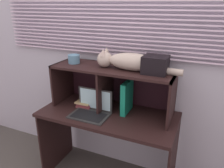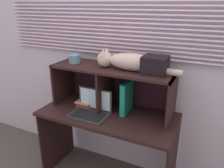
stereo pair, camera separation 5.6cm
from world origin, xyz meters
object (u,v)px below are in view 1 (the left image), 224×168
Objects in this scene: book_stack at (88,102)px; small_basket at (74,59)px; storage_box at (155,65)px; laptop at (91,109)px; cat at (128,61)px; binder_upright at (127,97)px.

small_basket is at bearing 178.81° from book_stack.
book_stack is 1.21× the size of storage_box.
storage_box reaches higher than small_basket.
laptop is 0.53m from small_basket.
binder_upright is (0.00, -0.00, -0.34)m from cat.
storage_box is at bearing 18.28° from laptop.
cat reaches higher than laptop.
book_stack is at bearing -179.60° from cat.
binder_upright is (0.28, 0.17, 0.11)m from laptop.
cat is 0.34m from binder_upright.
laptop is at bearing -32.45° from small_basket.
cat is 0.56m from laptop.
book_stack is (-0.13, 0.17, -0.02)m from laptop.
binder_upright reaches higher than book_stack.
cat is at bearing 0.00° from small_basket.
binder_upright is at bearing 0.40° from book_stack.
binder_upright is 1.23× the size of book_stack.
laptop is 1.41× the size of book_stack.
small_basket reaches higher than book_stack.
storage_box is at bearing -0.00° from cat.
binder_upright is 0.64m from small_basket.
storage_box is at bearing 0.00° from binder_upright.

